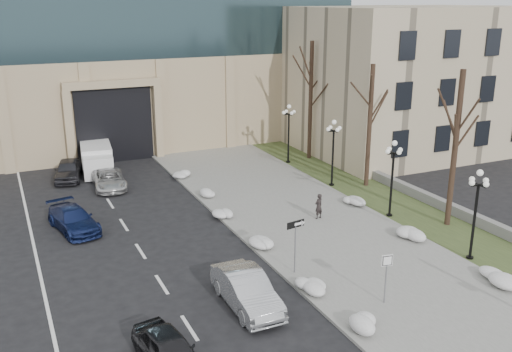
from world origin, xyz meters
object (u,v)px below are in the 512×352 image
at_px(car_d, 109,180).
at_px(lamppost_a, 476,203).
at_px(car_c, 73,219).
at_px(lamppost_d, 289,126).
at_px(car_e, 68,170).
at_px(pedestrian, 319,206).
at_px(one_way_sign, 299,230).
at_px(car_b, 247,290).
at_px(car_a, 169,351).
at_px(lamppost_c, 333,144).
at_px(lamppost_b, 393,168).
at_px(box_truck, 96,158).
at_px(keep_sign, 387,269).

xyz_separation_m(car_d, lamppost_a, (14.20, -19.22, 2.45)).
height_order(car_c, lamppost_d, lamppost_d).
distance_m(car_e, pedestrian, 19.07).
xyz_separation_m(car_e, one_way_sign, (7.90, -20.09, 1.53)).
bearing_deg(car_d, car_c, -111.41).
distance_m(one_way_sign, lamppost_d, 19.23).
bearing_deg(car_b, car_e, 101.76).
relative_size(car_a, car_b, 0.83).
relative_size(car_c, lamppost_c, 0.96).
height_order(lamppost_c, lamppost_d, same).
bearing_deg(lamppost_b, car_d, 138.15).
bearing_deg(car_c, car_e, 71.94).
relative_size(car_c, lamppost_b, 0.96).
distance_m(car_a, lamppost_d, 27.13).
distance_m(car_b, car_c, 13.01).
bearing_deg(lamppost_b, lamppost_d, 90.00).
relative_size(pedestrian, lamppost_b, 0.32).
relative_size(box_truck, keep_sign, 2.76).
height_order(car_d, keep_sign, keep_sign).
relative_size(car_e, one_way_sign, 1.58).
bearing_deg(lamppost_a, one_way_sign, 164.89).
bearing_deg(one_way_sign, keep_sign, -74.21).
xyz_separation_m(car_e, pedestrian, (12.37, -14.52, 0.14)).
bearing_deg(car_b, lamppost_c, 46.10).
height_order(pedestrian, lamppost_d, lamppost_d).
relative_size(car_c, lamppost_a, 0.96).
relative_size(car_d, lamppost_a, 0.94).
bearing_deg(keep_sign, lamppost_b, 61.19).
xyz_separation_m(pedestrian, keep_sign, (-2.51, -9.70, 0.85)).
height_order(car_c, car_e, car_e).
height_order(car_b, one_way_sign, one_way_sign).
bearing_deg(box_truck, car_a, -87.73).
distance_m(car_c, lamppost_d, 19.06).
bearing_deg(box_truck, car_b, -78.03).
relative_size(car_d, one_way_sign, 1.62).
height_order(one_way_sign, lamppost_b, lamppost_b).
distance_m(car_e, lamppost_d, 16.91).
height_order(car_c, pedestrian, pedestrian).
distance_m(car_e, box_truck, 2.84).
bearing_deg(pedestrian, lamppost_d, -125.07).
relative_size(lamppost_a, lamppost_c, 1.00).
relative_size(car_a, box_truck, 0.60).
xyz_separation_m(keep_sign, lamppost_a, (6.64, 1.81, 1.34)).
distance_m(car_d, box_truck, 4.84).
bearing_deg(lamppost_d, lamppost_b, -90.00).
distance_m(car_a, car_b, 4.98).
height_order(car_d, box_truck, box_truck).
xyz_separation_m(lamppost_a, lamppost_d, (0.00, 19.50, 0.00)).
xyz_separation_m(box_truck, one_way_sign, (5.59, -21.73, 1.30)).
bearing_deg(car_b, keep_sign, -23.65).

